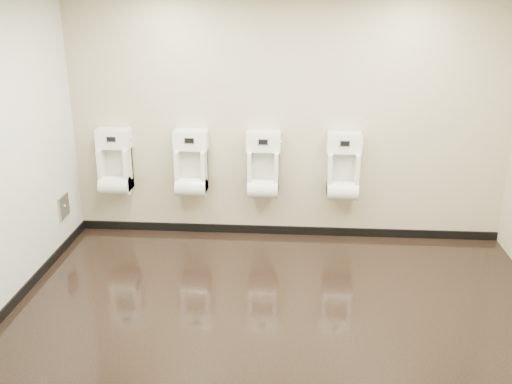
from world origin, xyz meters
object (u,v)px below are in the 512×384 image
urinal_0 (115,166)px  urinal_1 (191,168)px  urinal_2 (263,170)px  urinal_3 (343,171)px  access_panel (64,206)px

urinal_0 → urinal_1: 0.90m
urinal_2 → urinal_3: size_ratio=1.00×
urinal_3 → urinal_1: bearing=180.0°
access_panel → urinal_0: 0.73m
urinal_2 → urinal_0: bearing=180.0°
urinal_1 → urinal_2: 0.83m
urinal_0 → urinal_1: (0.90, 0.00, 0.00)m
urinal_0 → urinal_3: (2.64, 0.00, 0.00)m
access_panel → urinal_2: bearing=10.7°
access_panel → urinal_1: urinal_1 is taller
urinal_0 → urinal_3: size_ratio=1.00×
urinal_0 → urinal_2: bearing=0.0°
urinal_0 → urinal_1: same height
urinal_0 → urinal_1: size_ratio=1.00×
urinal_1 → urinal_3: same height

